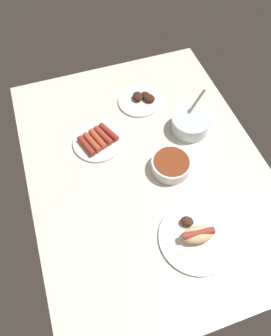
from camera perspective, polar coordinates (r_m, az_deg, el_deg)
name	(u,v)px	position (r cm, az deg, el deg)	size (l,w,h in cm)	color
ground_plane	(146,168)	(122.95, 1.94, -0.03)	(120.00, 90.00, 3.00)	silver
plate_hotdog_assembled	(197,236)	(109.44, 11.04, -11.98)	(25.90, 25.90, 5.61)	white
bowl_coleslaw	(190,123)	(131.77, 9.94, 8.03)	(15.55, 15.55, 16.27)	silver
plate_sausages	(98,140)	(128.09, -6.84, 5.02)	(20.52, 20.52, 3.51)	white
plate_grilled_meat	(141,100)	(142.14, 0.96, 12.27)	(18.79, 18.79, 3.58)	white
bowl_chili	(171,165)	(119.48, 6.46, 0.62)	(15.08, 15.08, 5.01)	white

